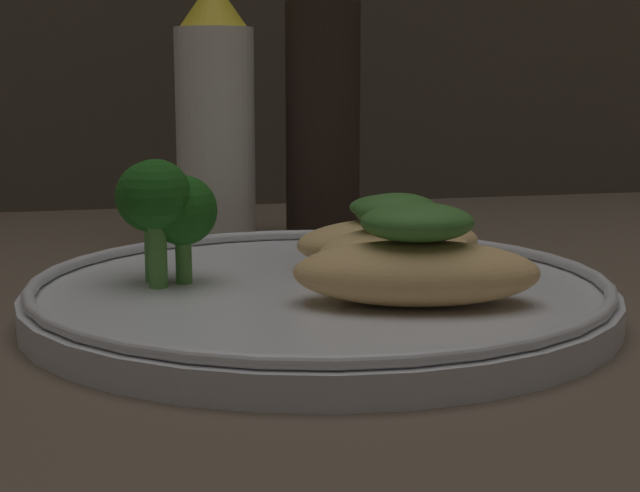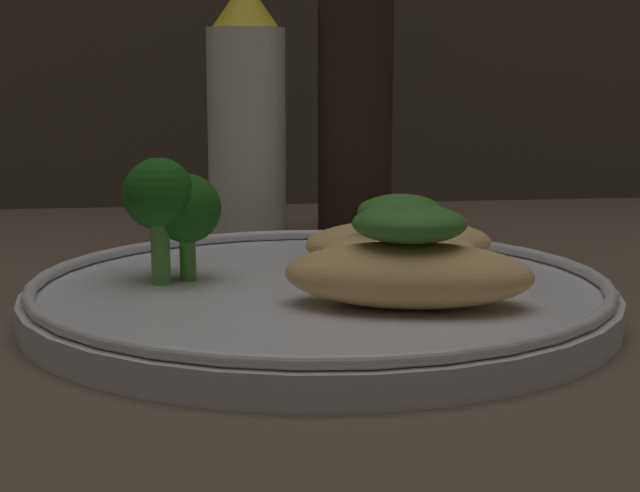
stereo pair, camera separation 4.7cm
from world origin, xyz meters
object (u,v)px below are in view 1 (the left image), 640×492
Objects in this scene: broccoli_bunch at (163,203)px; sauce_bottle at (215,119)px; pepper_grinder at (323,111)px; plate at (320,295)px.

sauce_bottle is (5.13, 18.96, 3.13)cm from broccoli_bunch.
broccoli_bunch is 0.31× the size of pepper_grinder.
broccoli_bunch is 23.08cm from pepper_grinder.
plate is at bearing -104.14° from pepper_grinder.
broccoli_bunch is 0.35× the size of sauce_bottle.
pepper_grinder is at bearing 56.28° from broccoli_bunch.
broccoli_bunch is at bearing -123.72° from pepper_grinder.
plate is 1.44× the size of pepper_grinder.
plate is 22.80cm from sauce_bottle.
sauce_bottle is (-2.13, 21.41, 7.55)cm from plate.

